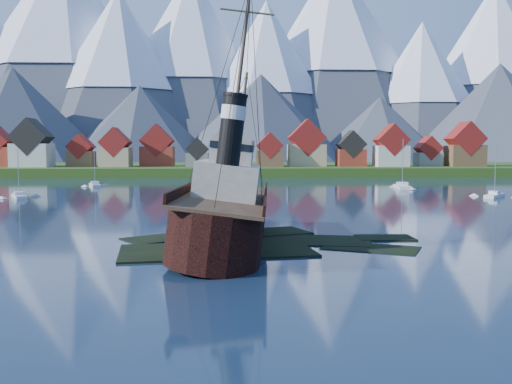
{
  "coord_description": "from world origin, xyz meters",
  "views": [
    {
      "loc": [
        -1.48,
        -55.32,
        9.78
      ],
      "look_at": [
        1.08,
        6.0,
        5.0
      ],
      "focal_mm": 40.0,
      "sensor_mm": 36.0,
      "label": 1
    }
  ],
  "objects_px": {
    "sailboat_e": "(402,187)",
    "sailboat_f": "(19,197)",
    "tugboat_wreck": "(222,210)",
    "sailboat_d": "(494,196)",
    "sailboat_c": "(95,185)"
  },
  "relations": [
    {
      "from": "sailboat_c",
      "to": "sailboat_e",
      "type": "bearing_deg",
      "value": -28.87
    },
    {
      "from": "sailboat_c",
      "to": "sailboat_e",
      "type": "height_order",
      "value": "sailboat_e"
    },
    {
      "from": "sailboat_d",
      "to": "sailboat_e",
      "type": "bearing_deg",
      "value": 153.98
    },
    {
      "from": "sailboat_e",
      "to": "sailboat_c",
      "type": "bearing_deg",
      "value": 178.97
    },
    {
      "from": "sailboat_d",
      "to": "sailboat_f",
      "type": "height_order",
      "value": "sailboat_d"
    },
    {
      "from": "sailboat_d",
      "to": "sailboat_c",
      "type": "bearing_deg",
      "value": -162.15
    },
    {
      "from": "sailboat_e",
      "to": "sailboat_f",
      "type": "relative_size",
      "value": 1.25
    },
    {
      "from": "sailboat_f",
      "to": "sailboat_d",
      "type": "bearing_deg",
      "value": -29.31
    },
    {
      "from": "sailboat_d",
      "to": "sailboat_e",
      "type": "xyz_separation_m",
      "value": [
        -10.91,
        25.01,
        0.03
      ]
    },
    {
      "from": "tugboat_wreck",
      "to": "sailboat_f",
      "type": "relative_size",
      "value": 3.36
    },
    {
      "from": "sailboat_c",
      "to": "sailboat_d",
      "type": "bearing_deg",
      "value": -43.17
    },
    {
      "from": "sailboat_f",
      "to": "tugboat_wreck",
      "type": "bearing_deg",
      "value": -80.86
    },
    {
      "from": "sailboat_e",
      "to": "sailboat_d",
      "type": "bearing_deg",
      "value": -59.19
    },
    {
      "from": "sailboat_c",
      "to": "sailboat_d",
      "type": "height_order",
      "value": "sailboat_d"
    },
    {
      "from": "sailboat_e",
      "to": "tugboat_wreck",
      "type": "bearing_deg",
      "value": -111.46
    }
  ]
}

